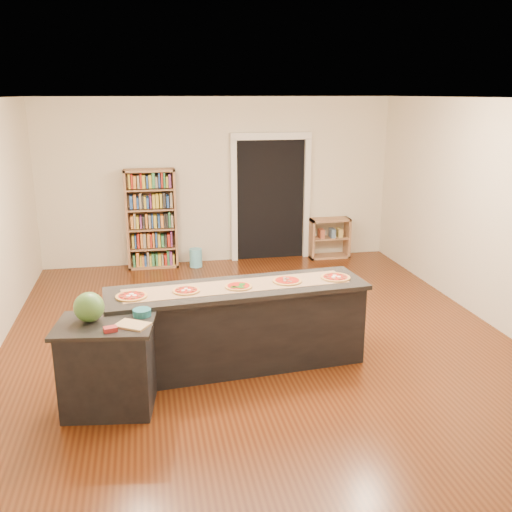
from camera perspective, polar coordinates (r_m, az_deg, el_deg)
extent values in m
cube|color=beige|center=(6.43, 0.34, 2.94)|extent=(6.00, 7.00, 2.80)
cube|color=#53260E|center=(6.88, 0.32, -8.46)|extent=(6.00, 7.00, 0.01)
cube|color=white|center=(6.27, 0.37, 15.49)|extent=(6.00, 7.00, 0.01)
cube|color=black|center=(10.03, 1.44, 5.64)|extent=(1.20, 0.02, 2.10)
cube|color=silver|center=(9.86, -2.21, 5.46)|extent=(0.10, 0.08, 2.10)
cube|color=silver|center=(10.14, 5.10, 5.70)|extent=(0.10, 0.08, 2.10)
cube|color=silver|center=(9.84, 1.54, 11.90)|extent=(1.40, 0.08, 0.12)
cube|color=black|center=(6.15, -1.81, -7.25)|extent=(2.66, 0.67, 0.86)
cube|color=black|center=(5.98, -1.84, -3.27)|extent=(2.74, 0.74, 0.05)
cube|color=black|center=(5.51, -14.58, -10.83)|extent=(0.80, 0.56, 0.82)
cube|color=black|center=(5.34, -14.91, -6.69)|extent=(0.87, 0.64, 0.04)
cube|color=#A57650|center=(9.66, -10.42, 3.65)|extent=(0.83, 0.30, 1.66)
cube|color=#A57650|center=(10.27, 7.34, 1.80)|extent=(0.71, 0.31, 0.71)
cylinder|color=#64C2DF|center=(9.74, -6.04, -0.17)|extent=(0.21, 0.21, 0.31)
cube|color=#956C4D|center=(5.98, -1.87, -3.01)|extent=(2.40, 0.63, 0.00)
sphere|color=#144214|center=(5.36, -16.36, -4.93)|extent=(0.27, 0.27, 0.27)
cube|color=tan|center=(5.21, -12.26, -6.76)|extent=(0.35, 0.32, 0.02)
cube|color=maroon|center=(5.13, -14.36, -7.10)|extent=(0.13, 0.10, 0.04)
cylinder|color=#195966|center=(5.41, -11.34, -5.56)|extent=(0.17, 0.17, 0.06)
cylinder|color=#B18244|center=(5.79, -12.34, -3.94)|extent=(0.31, 0.31, 0.02)
cylinder|color=#A5190C|center=(5.79, -12.35, -3.86)|extent=(0.25, 0.25, 0.00)
cylinder|color=#B18244|center=(5.85, -7.01, -3.46)|extent=(0.26, 0.26, 0.02)
cylinder|color=#A5190C|center=(5.85, -7.01, -3.38)|extent=(0.21, 0.21, 0.00)
cylinder|color=#B18244|center=(5.94, -1.76, -3.06)|extent=(0.27, 0.27, 0.02)
cylinder|color=#A5190C|center=(5.93, -1.76, -2.98)|extent=(0.22, 0.22, 0.00)
cylinder|color=#B18244|center=(6.12, 3.14, -2.50)|extent=(0.30, 0.30, 0.02)
cylinder|color=#A5190C|center=(6.11, 3.14, -2.42)|extent=(0.24, 0.24, 0.00)
cylinder|color=#B18244|center=(6.28, 7.95, -2.13)|extent=(0.32, 0.32, 0.02)
cylinder|color=#A5190C|center=(6.28, 7.95, -2.05)|extent=(0.26, 0.26, 0.00)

